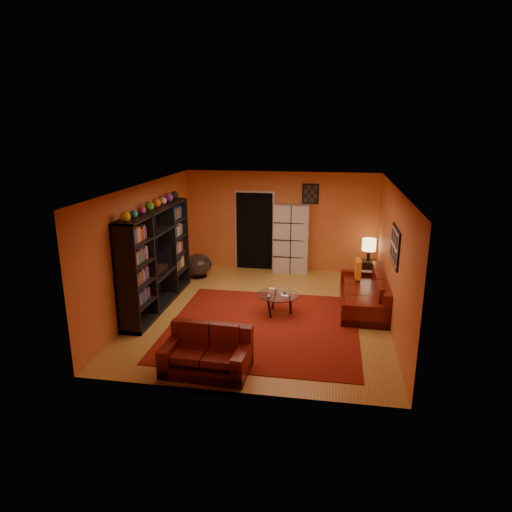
% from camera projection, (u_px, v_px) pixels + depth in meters
% --- Properties ---
extents(floor, '(6.00, 6.00, 0.00)m').
position_uv_depth(floor, '(264.00, 312.00, 9.48)').
color(floor, olive).
rests_on(floor, ground).
extents(ceiling, '(6.00, 6.00, 0.00)m').
position_uv_depth(ceiling, '(264.00, 187.00, 8.76)').
color(ceiling, white).
rests_on(ceiling, wall_back).
extents(wall_back, '(6.00, 0.00, 6.00)m').
position_uv_depth(wall_back, '(281.00, 221.00, 11.96)').
color(wall_back, '#BB5C29').
rests_on(wall_back, floor).
extents(wall_front, '(6.00, 0.00, 6.00)m').
position_uv_depth(wall_front, '(231.00, 309.00, 6.27)').
color(wall_front, '#BB5C29').
rests_on(wall_front, floor).
extents(wall_left, '(0.00, 6.00, 6.00)m').
position_uv_depth(wall_left, '(146.00, 246.00, 9.51)').
color(wall_left, '#BB5C29').
rests_on(wall_left, floor).
extents(wall_right, '(0.00, 6.00, 6.00)m').
position_uv_depth(wall_right, '(393.00, 257.00, 8.72)').
color(wall_right, '#BB5C29').
rests_on(wall_right, floor).
extents(rug, '(3.60, 3.60, 0.01)m').
position_uv_depth(rug, '(263.00, 326.00, 8.80)').
color(rug, '#5A110A').
rests_on(rug, floor).
extents(doorway, '(0.95, 0.10, 2.04)m').
position_uv_depth(doorway, '(254.00, 231.00, 12.11)').
color(doorway, black).
rests_on(doorway, floor).
extents(wall_art_right, '(0.03, 1.00, 0.70)m').
position_uv_depth(wall_art_right, '(395.00, 246.00, 8.35)').
color(wall_art_right, black).
rests_on(wall_art_right, wall_right).
extents(wall_art_back, '(0.42, 0.03, 0.52)m').
position_uv_depth(wall_art_back, '(310.00, 194.00, 11.61)').
color(wall_art_back, black).
rests_on(wall_art_back, wall_back).
extents(entertainment_unit, '(0.45, 3.00, 2.10)m').
position_uv_depth(entertainment_unit, '(157.00, 258.00, 9.55)').
color(entertainment_unit, black).
rests_on(entertainment_unit, floor).
extents(tv, '(0.91, 0.12, 0.52)m').
position_uv_depth(tv, '(159.00, 262.00, 9.54)').
color(tv, black).
rests_on(tv, entertainment_unit).
extents(sofa, '(0.96, 2.30, 0.85)m').
position_uv_depth(sofa, '(368.00, 294.00, 9.67)').
color(sofa, '#4A0E09').
rests_on(sofa, rug).
extents(loveseat, '(1.37, 0.86, 0.85)m').
position_uv_depth(loveseat, '(208.00, 353.00, 7.18)').
color(loveseat, '#4A0E09').
rests_on(loveseat, rug).
extents(throw_pillow, '(0.12, 0.42, 0.42)m').
position_uv_depth(throw_pillow, '(358.00, 269.00, 10.25)').
color(throw_pillow, '#FE9D1C').
rests_on(throw_pillow, sofa).
extents(coffee_table, '(0.84, 0.84, 0.42)m').
position_uv_depth(coffee_table, '(278.00, 297.00, 9.28)').
color(coffee_table, silver).
rests_on(coffee_table, floor).
extents(storage_cabinet, '(0.91, 0.43, 1.79)m').
position_uv_depth(storage_cabinet, '(291.00, 239.00, 11.83)').
color(storage_cabinet, '#B3AFA5').
rests_on(storage_cabinet, floor).
extents(bowl_chair, '(0.73, 0.73, 0.59)m').
position_uv_depth(bowl_chair, '(198.00, 265.00, 11.58)').
color(bowl_chair, black).
rests_on(bowl_chair, floor).
extents(side_table, '(0.42, 0.42, 0.50)m').
position_uv_depth(side_table, '(367.00, 270.00, 11.37)').
color(side_table, black).
rests_on(side_table, floor).
extents(table_lamp, '(0.33, 0.33, 0.56)m').
position_uv_depth(table_lamp, '(369.00, 245.00, 11.19)').
color(table_lamp, black).
rests_on(table_lamp, side_table).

